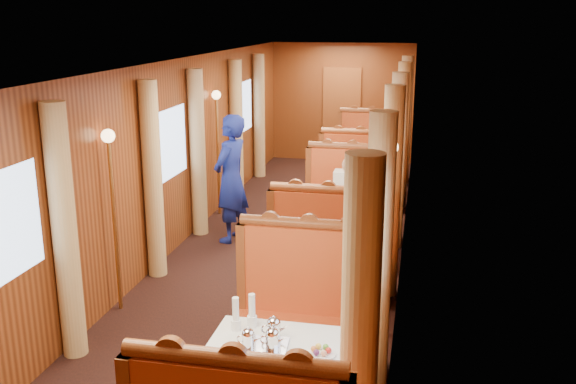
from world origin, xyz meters
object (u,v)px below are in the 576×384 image
(banquette_mid_aft, at_px, (350,209))
(rose_vase_far, at_px, (366,141))
(table_mid, at_px, (341,236))
(banquette_far_fwd, at_px, (360,183))
(teapot_left, at_px, (248,341))
(steward, at_px, (231,179))
(tea_tray, at_px, (264,345))
(banquette_far_aft, at_px, (370,157))
(teapot_back, at_px, (274,331))
(rose_vase_mid, at_px, (344,193))
(table_far, at_px, (365,172))
(teapot_right, at_px, (272,342))
(banquette_mid_fwd, at_px, (329,262))
(passenger, at_px, (348,192))
(fruit_plate, at_px, (321,352))
(banquette_near_aft, at_px, (305,322))

(banquette_mid_aft, distance_m, rose_vase_far, 2.52)
(table_mid, relative_size, banquette_far_fwd, 0.78)
(banquette_far_fwd, xyz_separation_m, teapot_left, (-0.21, -6.10, 0.39))
(table_mid, xyz_separation_m, steward, (-1.60, 0.60, 0.51))
(tea_tray, bearing_deg, banquette_far_aft, 89.21)
(teapot_back, relative_size, rose_vase_mid, 0.47)
(table_far, xyz_separation_m, teapot_back, (-0.06, -6.94, 0.44))
(rose_vase_mid, bearing_deg, teapot_right, -91.12)
(banquette_mid_fwd, bearing_deg, passenger, 90.00)
(teapot_right, height_order, rose_vase_mid, rose_vase_mid)
(banquette_far_aft, relative_size, rose_vase_far, 3.72)
(banquette_far_fwd, relative_size, teapot_right, 8.34)
(teapot_right, distance_m, rose_vase_far, 7.08)
(banquette_mid_aft, bearing_deg, rose_vase_mid, -88.27)
(fruit_plate, bearing_deg, banquette_far_fwd, 92.90)
(banquette_far_aft, relative_size, tea_tray, 3.94)
(fruit_plate, bearing_deg, banquette_near_aft, 105.63)
(banquette_mid_aft, distance_m, fruit_plate, 4.62)
(table_mid, bearing_deg, tea_tray, -91.80)
(table_far, bearing_deg, tea_tray, -90.91)
(teapot_back, bearing_deg, banquette_mid_aft, 77.10)
(teapot_left, bearing_deg, banquette_far_aft, 82.78)
(rose_vase_far, bearing_deg, tea_tray, -90.84)
(banquette_mid_aft, height_order, teapot_left, banquette_mid_aft)
(table_mid, relative_size, teapot_left, 6.94)
(fruit_plate, height_order, rose_vase_mid, rose_vase_mid)
(table_mid, relative_size, tea_tray, 3.09)
(banquette_near_aft, height_order, passenger, banquette_near_aft)
(table_far, relative_size, rose_vase_mid, 2.92)
(banquette_mid_aft, bearing_deg, banquette_near_aft, -90.00)
(teapot_right, xyz_separation_m, fruit_plate, (0.35, 0.01, -0.05))
(banquette_near_aft, xyz_separation_m, table_far, (0.00, 5.99, -0.05))
(banquette_far_fwd, distance_m, steward, 2.52)
(banquette_far_fwd, relative_size, teapot_left, 8.85)
(banquette_mid_fwd, relative_size, teapot_back, 7.95)
(rose_vase_far, bearing_deg, table_far, 54.21)
(teapot_back, relative_size, steward, 0.10)
(fruit_plate, distance_m, rose_vase_mid, 3.61)
(teapot_left, distance_m, teapot_right, 0.17)
(banquette_far_fwd, distance_m, passenger, 1.75)
(banquette_far_aft, bearing_deg, banquette_mid_fwd, -90.00)
(fruit_plate, relative_size, steward, 0.12)
(banquette_mid_aft, bearing_deg, banquette_mid_fwd, -90.00)
(banquette_mid_aft, xyz_separation_m, passenger, (-0.00, -0.25, 0.32))
(banquette_far_fwd, height_order, tea_tray, banquette_far_fwd)
(banquette_far_aft, xyz_separation_m, rose_vase_far, (-0.01, -1.03, 0.50))
(rose_vase_far, bearing_deg, banquette_far_fwd, -89.50)
(banquette_mid_fwd, bearing_deg, teapot_back, -91.51)
(table_far, distance_m, teapot_right, 7.11)
(tea_tray, distance_m, teapot_back, 0.13)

